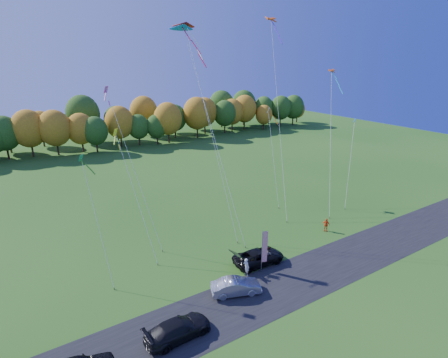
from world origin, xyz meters
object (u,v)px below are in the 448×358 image
black_suv (259,257)px  person_east (326,225)px  silver_sedan (236,286)px  feather_flag (264,246)px

black_suv → person_east: 10.77m
black_suv → silver_sedan: 5.21m
silver_sedan → person_east: bearing=-55.5°
black_suv → feather_flag: feather_flag is taller
black_suv → person_east: size_ratio=3.28×
feather_flag → silver_sedan: bearing=-160.4°
black_suv → silver_sedan: bearing=124.7°
black_suv → person_east: (10.69, 1.27, 0.07)m
person_east → feather_flag: bearing=-108.5°
silver_sedan → feather_flag: 4.71m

